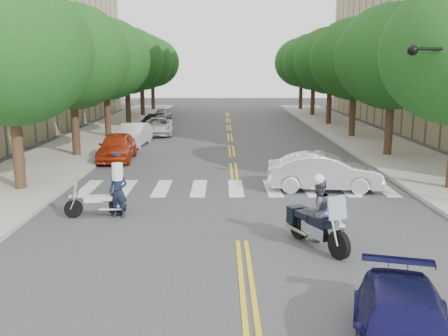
{
  "coord_description": "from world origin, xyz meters",
  "views": [
    {
      "loc": [
        -0.57,
        -13.83,
        4.98
      ],
      "look_at": [
        -0.5,
        4.39,
        1.3
      ],
      "focal_mm": 40.0,
      "sensor_mm": 36.0,
      "label": 1
    }
  ],
  "objects_px": {
    "officer_standing": "(118,191)",
    "sedan_blue": "(404,332)",
    "convertible": "(324,172)",
    "motorcycle_parked": "(101,203)",
    "motorcycle_police": "(316,215)"
  },
  "relations": [
    {
      "from": "motorcycle_parked",
      "to": "convertible",
      "type": "height_order",
      "value": "convertible"
    },
    {
      "from": "officer_standing",
      "to": "convertible",
      "type": "distance_m",
      "value": 8.55
    },
    {
      "from": "sedan_blue",
      "to": "officer_standing",
      "type": "bearing_deg",
      "value": 142.63
    },
    {
      "from": "convertible",
      "to": "sedan_blue",
      "type": "xyz_separation_m",
      "value": [
        -1.12,
        -12.32,
        -0.16
      ]
    },
    {
      "from": "motorcycle_parked",
      "to": "sedan_blue",
      "type": "height_order",
      "value": "motorcycle_parked"
    },
    {
      "from": "motorcycle_parked",
      "to": "convertible",
      "type": "relative_size",
      "value": 0.44
    },
    {
      "from": "convertible",
      "to": "sedan_blue",
      "type": "bearing_deg",
      "value": 179.62
    },
    {
      "from": "motorcycle_parked",
      "to": "sedan_blue",
      "type": "xyz_separation_m",
      "value": [
        7.19,
        -8.66,
        0.14
      ]
    },
    {
      "from": "motorcycle_parked",
      "to": "convertible",
      "type": "xyz_separation_m",
      "value": [
        8.31,
        3.66,
        0.3
      ]
    },
    {
      "from": "convertible",
      "to": "sedan_blue",
      "type": "relative_size",
      "value": 1.11
    },
    {
      "from": "motorcycle_police",
      "to": "convertible",
      "type": "height_order",
      "value": "motorcycle_police"
    },
    {
      "from": "sedan_blue",
      "to": "motorcycle_police",
      "type": "bearing_deg",
      "value": 109.62
    },
    {
      "from": "motorcycle_police",
      "to": "officer_standing",
      "type": "distance_m",
      "value": 6.76
    },
    {
      "from": "officer_standing",
      "to": "sedan_blue",
      "type": "height_order",
      "value": "officer_standing"
    },
    {
      "from": "officer_standing",
      "to": "convertible",
      "type": "xyz_separation_m",
      "value": [
        7.69,
        3.75,
        -0.13
      ]
    }
  ]
}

